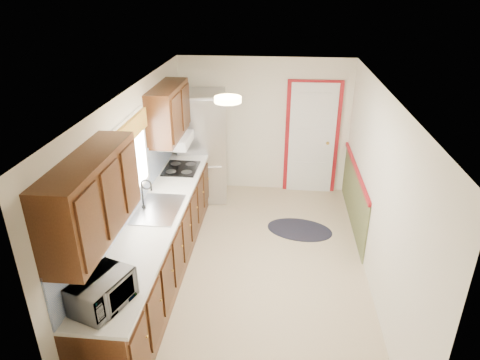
# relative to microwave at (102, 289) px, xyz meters

# --- Properties ---
(room_shell) EXTENTS (3.20, 5.20, 2.52)m
(room_shell) POSITION_rel_microwave_xyz_m (1.20, 1.95, 0.08)
(room_shell) COLOR tan
(room_shell) RESTS_ON ground
(kitchen_run) EXTENTS (0.63, 4.00, 2.20)m
(kitchen_run) POSITION_rel_microwave_xyz_m (-0.04, 1.66, -0.31)
(kitchen_run) COLOR #3A1D0D
(kitchen_run) RESTS_ON ground
(back_wall_trim) EXTENTS (1.12, 2.30, 2.08)m
(back_wall_trim) POSITION_rel_microwave_xyz_m (2.19, 4.16, -0.23)
(back_wall_trim) COLOR maroon
(back_wall_trim) RESTS_ON ground
(ceiling_fixture) EXTENTS (0.30, 0.30, 0.06)m
(ceiling_fixture) POSITION_rel_microwave_xyz_m (0.90, 1.75, 1.24)
(ceiling_fixture) COLOR #FFD88C
(ceiling_fixture) RESTS_ON room_shell
(microwave) EXTENTS (0.46, 0.60, 0.36)m
(microwave) POSITION_rel_microwave_xyz_m (0.00, 0.00, 0.00)
(microwave) COLOR white
(microwave) RESTS_ON kitchen_run
(refrigerator) EXTENTS (0.88, 0.84, 1.89)m
(refrigerator) POSITION_rel_microwave_xyz_m (0.18, 4.00, -0.18)
(refrigerator) COLOR #B7B7BC
(refrigerator) RESTS_ON ground
(rug) EXTENTS (1.13, 0.85, 0.01)m
(rug) POSITION_rel_microwave_xyz_m (1.85, 2.97, -1.11)
(rug) COLOR black
(rug) RESTS_ON ground
(cooktop) EXTENTS (0.50, 0.60, 0.02)m
(cooktop) POSITION_rel_microwave_xyz_m (0.01, 3.02, -0.17)
(cooktop) COLOR black
(cooktop) RESTS_ON kitchen_run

